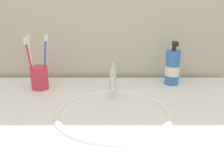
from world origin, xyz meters
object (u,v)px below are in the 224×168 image
(toothbrush_cup, at_px, (38,78))
(soap_dispenser, at_px, (171,68))
(toothbrush_red, at_px, (29,61))
(toothbrush_blue, at_px, (44,58))
(toothbrush_white, at_px, (30,59))
(faucet, at_px, (112,81))

(toothbrush_cup, xyz_separation_m, soap_dispenser, (0.55, 0.06, 0.03))
(toothbrush_red, xyz_separation_m, toothbrush_blue, (0.05, 0.04, 0.00))
(toothbrush_cup, bearing_deg, toothbrush_red, -131.87)
(toothbrush_cup, bearing_deg, toothbrush_white, 163.78)
(toothbrush_red, height_order, toothbrush_white, toothbrush_white)
(toothbrush_blue, height_order, toothbrush_white, same)
(faucet, height_order, toothbrush_red, toothbrush_red)
(toothbrush_red, height_order, soap_dispenser, toothbrush_red)
(toothbrush_white, bearing_deg, toothbrush_cup, -16.22)
(toothbrush_cup, height_order, soap_dispenser, soap_dispenser)
(toothbrush_cup, bearing_deg, toothbrush_blue, 25.82)
(faucet, relative_size, toothbrush_blue, 0.72)
(toothbrush_blue, height_order, soap_dispenser, toothbrush_blue)
(toothbrush_cup, relative_size, toothbrush_red, 0.44)
(faucet, height_order, soap_dispenser, soap_dispenser)
(toothbrush_white, distance_m, soap_dispenser, 0.58)
(toothbrush_red, bearing_deg, toothbrush_blue, 37.86)
(toothbrush_cup, distance_m, toothbrush_red, 0.08)
(soap_dispenser, bearing_deg, toothbrush_red, -171.90)
(toothbrush_red, bearing_deg, toothbrush_white, 98.25)
(faucet, bearing_deg, toothbrush_red, 176.92)
(toothbrush_cup, distance_m, soap_dispenser, 0.55)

